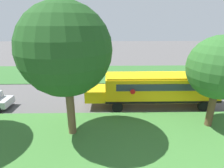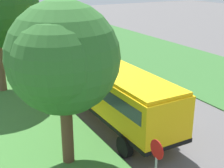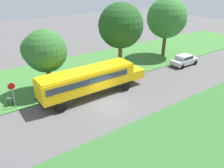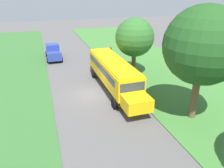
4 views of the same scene
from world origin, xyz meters
TOP-DOWN VIEW (x-y plane):
  - ground_plane at (0.00, 0.00)m, footprint 120.00×120.00m
  - grass_verge at (-10.00, 0.00)m, footprint 12.00×80.00m
  - grass_far_side at (9.00, 0.00)m, footprint 10.00×80.00m
  - school_bus at (-2.51, -0.56)m, footprint 2.84×12.42m
  - oak_tree_beside_bus at (-6.29, -3.90)m, footprint 4.52×4.62m
  - oak_tree_roadside_mid at (-6.85, 6.91)m, footprint 5.89×5.89m

SIDE VIEW (x-z plane):
  - ground_plane at x=0.00m, z-range 0.00..0.00m
  - grass_far_side at x=9.00m, z-range 0.00..0.07m
  - grass_verge at x=-10.00m, z-range 0.00..0.08m
  - school_bus at x=-2.51m, z-range 0.34..3.50m
  - oak_tree_beside_bus at x=-6.29m, z-range 1.25..8.25m
  - oak_tree_roadside_mid at x=-6.85m, z-range 1.58..10.63m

